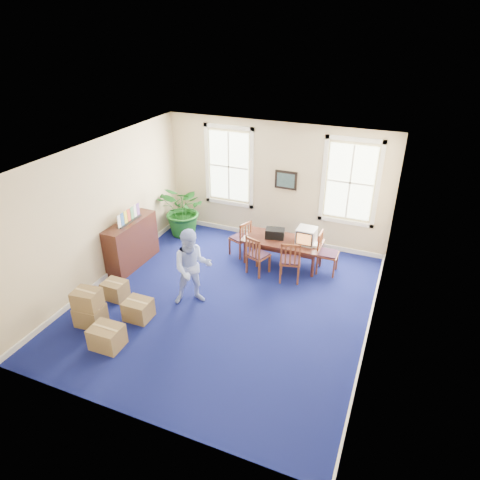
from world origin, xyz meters
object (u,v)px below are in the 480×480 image
at_px(conference_table, 282,251).
at_px(crt_tv, 306,236).
at_px(credenza, 132,242).
at_px(chair_near_left, 258,254).
at_px(cardboard_boxes, 101,306).
at_px(man, 192,268).
at_px(potted_plant, 185,210).

relative_size(conference_table, crt_tv, 3.99).
xyz_separation_m(crt_tv, credenza, (-3.94, -1.49, -0.23)).
xyz_separation_m(chair_near_left, cardboard_boxes, (-2.21, -2.97, -0.08)).
height_order(man, cardboard_boxes, man).
bearing_deg(man, crt_tv, 20.44).
distance_m(crt_tv, man, 2.94).
height_order(potted_plant, cardboard_boxes, potted_plant).
bearing_deg(conference_table, man, -119.24).
xyz_separation_m(conference_table, man, (-1.26, -2.27, 0.53)).
height_order(chair_near_left, potted_plant, potted_plant).
distance_m(chair_near_left, cardboard_boxes, 3.70).
xyz_separation_m(conference_table, crt_tv, (0.56, 0.04, 0.52)).
height_order(conference_table, man, man).
bearing_deg(crt_tv, conference_table, -174.75).
height_order(conference_table, cardboard_boxes, cardboard_boxes).
distance_m(crt_tv, chair_near_left, 1.23).
distance_m(crt_tv, credenza, 4.21).
xyz_separation_m(man, credenza, (-2.11, 0.82, -0.24)).
bearing_deg(potted_plant, credenza, -102.49).
distance_m(man, potted_plant, 3.20).
bearing_deg(conference_table, credenza, -156.99).
height_order(crt_tv, potted_plant, potted_plant).
distance_m(man, cardboard_boxes, 1.96).
relative_size(conference_table, potted_plant, 1.27).
distance_m(chair_near_left, credenza, 3.09).
height_order(chair_near_left, credenza, credenza).
distance_m(chair_near_left, man, 1.87).
relative_size(conference_table, credenza, 1.21).
bearing_deg(chair_near_left, man, 81.23).
xyz_separation_m(conference_table, cardboard_boxes, (-2.60, -3.62, 0.09)).
relative_size(conference_table, chair_near_left, 1.92).
bearing_deg(potted_plant, crt_tv, -6.65).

